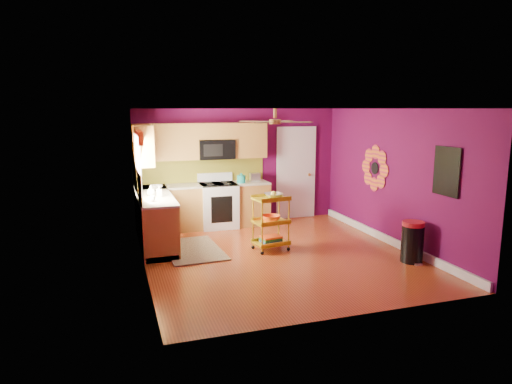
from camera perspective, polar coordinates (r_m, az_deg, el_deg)
name	(u,v)px	position (r m, az deg, el deg)	size (l,w,h in m)	color
ground	(278,255)	(7.99, 2.77, -7.84)	(5.00, 5.00, 0.00)	maroon
room_envelope	(280,161)	(7.65, 3.07, 3.88)	(4.54, 5.04, 2.52)	#570A40
lower_cabinets	(183,213)	(9.25, -9.06, -2.63)	(2.81, 2.31, 0.94)	#986529
electric_range	(218,205)	(9.73, -4.76, -1.60)	(0.76, 0.66, 1.13)	white
upper_cabinetry	(184,144)	(9.41, -9.01, 6.01)	(2.80, 2.30, 1.26)	#986529
left_window	(138,153)	(8.20, -14.53, 4.73)	(0.08, 1.35, 1.08)	white
panel_door	(296,174)	(10.49, 5.00, 2.28)	(0.95, 0.11, 2.15)	white
right_wall_art	(404,170)	(8.42, 18.05, 2.69)	(0.04, 2.74, 1.04)	black
ceiling_fan	(275,121)	(7.78, 2.40, 8.85)	(1.01, 1.01, 0.26)	#BF8C3F
shag_rug	(193,250)	(8.29, -7.91, -7.16)	(0.95, 1.55, 0.02)	black
rolling_cart	(271,220)	(8.11, 1.92, -3.52)	(0.65, 0.51, 1.07)	gold
trash_can	(412,242)	(7.96, 18.96, -5.92)	(0.40, 0.41, 0.68)	black
teal_kettle	(241,179)	(9.71, -1.84, 1.65)	(0.18, 0.18, 0.21)	teal
toaster	(255,177)	(9.91, -0.17, 1.88)	(0.22, 0.15, 0.18)	beige
soap_bottle_a	(159,191)	(8.37, -12.01, 0.11)	(0.09, 0.09, 0.20)	#EA3F72
soap_bottle_b	(151,191)	(8.46, -12.99, 0.16)	(0.15, 0.15, 0.19)	white
counter_dish	(156,187)	(9.21, -12.38, 0.61)	(0.27, 0.27, 0.07)	white
counter_cup	(152,199)	(7.96, -12.88, -0.82)	(0.12, 0.12, 0.09)	white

